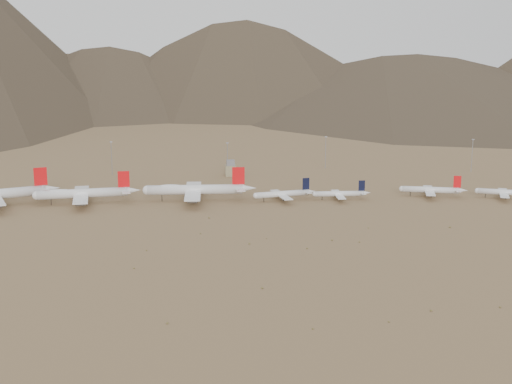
{
  "coord_description": "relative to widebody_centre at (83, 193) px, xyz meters",
  "views": [
    {
      "loc": [
        -4.66,
        -404.99,
        104.49
      ],
      "look_at": [
        39.95,
        30.0,
        7.21
      ],
      "focal_mm": 50.0,
      "sensor_mm": 36.0,
      "label": 1
    }
  ],
  "objects": [
    {
      "name": "desert_scrub",
      "position": [
        63.11,
        -123.11,
        -6.49
      ],
      "size": [
        427.03,
        171.3,
        0.89
      ],
      "color": "olive",
      "rests_on": "ground"
    },
    {
      "name": "widebody_centre",
      "position": [
        0.0,
        0.0,
        0.0
      ],
      "size": [
        66.58,
        51.58,
        19.81
      ],
      "rotation": [
        0.0,
        0.0,
        0.11
      ],
      "color": "white",
      "rests_on": "ground"
    },
    {
      "name": "widebody_east",
      "position": [
        70.25,
        0.93,
        0.6
      ],
      "size": [
        72.56,
        55.68,
        21.54
      ],
      "rotation": [
        0.0,
        0.0,
        -0.04
      ],
      "color": "white",
      "rests_on": "ground"
    },
    {
      "name": "mast_east",
      "position": [
        174.94,
        103.22,
        7.37
      ],
      "size": [
        2.0,
        0.6,
        25.7
      ],
      "color": "gray",
      "rests_on": "ground"
    },
    {
      "name": "mountain_ridge",
      "position": [
        68.1,
        860.52,
        143.17
      ],
      "size": [
        4400.0,
        1000.0,
        300.0
      ],
      "color": "brown",
      "rests_on": "ground"
    },
    {
      "name": "narrowbody_d",
      "position": [
        270.45,
        -14.23,
        -2.47
      ],
      "size": [
        38.71,
        29.02,
        13.45
      ],
      "rotation": [
        0.0,
        0.0,
        -0.37
      ],
      "color": "white",
      "rests_on": "ground"
    },
    {
      "name": "mast_west",
      "position": [
        9.09,
        92.94,
        7.37
      ],
      "size": [
        2.0,
        0.6,
        25.7
      ],
      "color": "gray",
      "rests_on": "ground"
    },
    {
      "name": "control_tower",
      "position": [
        98.1,
        80.52,
        -1.51
      ],
      "size": [
        8.0,
        8.0,
        12.0
      ],
      "color": "gray",
      "rests_on": "ground"
    },
    {
      "name": "narrowbody_a",
      "position": [
        126.42,
        -4.41,
        -2.31
      ],
      "size": [
        41.79,
        30.59,
        13.93
      ],
      "rotation": [
        0.0,
        0.0,
        0.19
      ],
      "color": "white",
      "rests_on": "ground"
    },
    {
      "name": "narrowbody_b",
      "position": [
        163.24,
        -5.75,
        -2.77
      ],
      "size": [
        37.97,
        27.18,
        12.52
      ],
      "rotation": [
        0.0,
        0.0,
        -0.03
      ],
      "color": "white",
      "rests_on": "ground"
    },
    {
      "name": "mast_centre",
      "position": [
        95.66,
        78.86,
        7.37
      ],
      "size": [
        2.0,
        0.6,
        25.7
      ],
      "color": "gray",
      "rests_on": "ground"
    },
    {
      "name": "narrowbody_c",
      "position": [
        224.69,
        -3.41,
        -2.13
      ],
      "size": [
        42.96,
        31.73,
        14.49
      ],
      "rotation": [
        0.0,
        0.0,
        -0.26
      ],
      "color": "white",
      "rests_on": "ground"
    },
    {
      "name": "mast_far_east",
      "position": [
        284.41,
        77.16,
        7.37
      ],
      "size": [
        2.0,
        0.6,
        25.7
      ],
      "color": "gray",
      "rests_on": "ground"
    },
    {
      "name": "ground",
      "position": [
        68.1,
        -39.48,
        -6.83
      ],
      "size": [
        3000.0,
        3000.0,
        0.0
      ],
      "primitive_type": "plane",
      "color": "#926F4B",
      "rests_on": "ground"
    }
  ]
}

